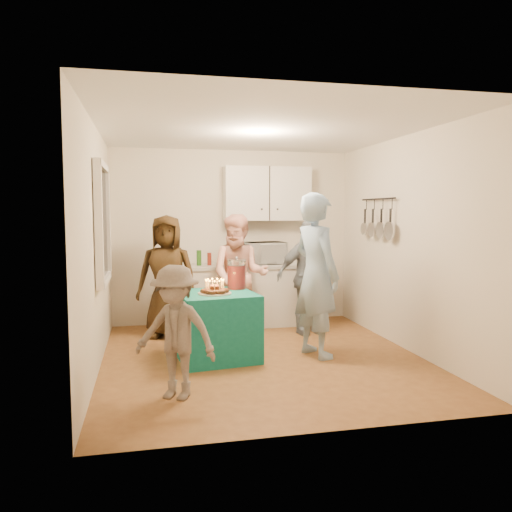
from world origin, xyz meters
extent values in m
plane|color=brown|center=(0.00, 0.00, 0.00)|extent=(4.00, 4.00, 0.00)
plane|color=white|center=(0.00, 0.00, 2.60)|extent=(4.00, 4.00, 0.00)
plane|color=silver|center=(0.00, 2.00, 1.30)|extent=(3.60, 3.60, 0.00)
plane|color=silver|center=(-1.80, 0.00, 1.30)|extent=(4.00, 4.00, 0.00)
plane|color=silver|center=(1.80, 0.00, 1.30)|extent=(4.00, 4.00, 0.00)
cube|color=black|center=(-1.77, 0.30, 1.55)|extent=(0.04, 1.00, 1.20)
cube|color=white|center=(0.20, 1.70, 0.43)|extent=(2.20, 0.58, 0.86)
cube|color=beige|center=(0.20, 1.70, 0.89)|extent=(2.24, 0.62, 0.05)
cube|color=white|center=(0.50, 1.85, 1.95)|extent=(1.30, 0.30, 0.80)
cube|color=black|center=(1.72, 0.70, 1.60)|extent=(0.12, 1.00, 0.60)
imported|color=white|center=(0.43, 1.70, 1.07)|extent=(0.62, 0.45, 0.32)
cube|color=#106F65|center=(-0.52, 0.11, 0.38)|extent=(0.96, 0.96, 0.76)
cylinder|color=red|center=(-0.24, 0.35, 0.93)|extent=(0.22, 0.22, 0.34)
imported|color=#94B4D7|center=(0.63, -0.03, 0.95)|extent=(0.66, 0.80, 1.90)
imported|color=brown|center=(-1.02, 1.27, 0.82)|extent=(0.91, 0.70, 1.64)
imported|color=#EE897C|center=(-0.07, 1.08, 0.82)|extent=(0.96, 0.84, 1.65)
imported|color=#0E1E30|center=(0.88, 1.04, 0.79)|extent=(0.99, 0.58, 1.58)
imported|color=#63564F|center=(-1.04, -1.05, 0.60)|extent=(0.90, 0.78, 1.21)
camera|label=1|loc=(-1.28, -5.47, 1.67)|focal=35.00mm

